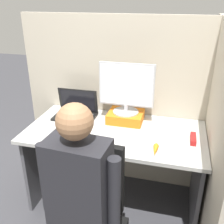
# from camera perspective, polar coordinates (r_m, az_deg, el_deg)

# --- Properties ---
(cubicle_panel_back) EXTENTS (1.97, 0.05, 1.64)m
(cubicle_panel_back) POSITION_cam_1_polar(r_m,az_deg,el_deg) (2.51, 2.87, 1.54)
(cubicle_panel_back) COLOR #B7AD99
(cubicle_panel_back) RESTS_ON ground
(cubicle_panel_right) EXTENTS (0.04, 1.40, 1.64)m
(cubicle_panel_right) POSITION_cam_1_polar(r_m,az_deg,el_deg) (2.06, 21.21, -5.58)
(cubicle_panel_right) COLOR #B7AD99
(cubicle_panel_right) RESTS_ON ground
(desk) EXTENTS (1.47, 0.75, 0.76)m
(desk) POSITION_cam_1_polar(r_m,az_deg,el_deg) (2.28, 0.62, -8.13)
(desk) COLOR #B7B7B2
(desk) RESTS_ON ground
(paper_box) EXTENTS (0.31, 0.26, 0.08)m
(paper_box) POSITION_cam_1_polar(r_m,az_deg,el_deg) (2.33, 2.99, -0.99)
(paper_box) COLOR orange
(paper_box) RESTS_ON desk
(monitor) EXTENTS (0.47, 0.22, 0.44)m
(monitor) POSITION_cam_1_polar(r_m,az_deg,el_deg) (2.23, 3.15, 5.18)
(monitor) COLOR #B2B2B7
(monitor) RESTS_ON paper_box
(laptop) EXTENTS (0.37, 0.23, 0.25)m
(laptop) POSITION_cam_1_polar(r_m,az_deg,el_deg) (2.43, -7.88, 0.08)
(laptop) COLOR black
(laptop) RESTS_ON desk
(mouse) EXTENTS (0.07, 0.05, 0.03)m
(mouse) POSITION_cam_1_polar(r_m,az_deg,el_deg) (2.13, -5.70, -4.42)
(mouse) COLOR silver
(mouse) RESTS_ON desk
(stapler) EXTENTS (0.04, 0.16, 0.04)m
(stapler) POSITION_cam_1_polar(r_m,az_deg,el_deg) (2.11, 17.25, -5.59)
(stapler) COLOR #A31919
(stapler) RESTS_ON desk
(carrot_toy) EXTENTS (0.04, 0.14, 0.04)m
(carrot_toy) POSITION_cam_1_polar(r_m,az_deg,el_deg) (1.91, 9.42, -8.16)
(carrot_toy) COLOR orange
(carrot_toy) RESTS_ON desk
(office_chair) EXTENTS (0.53, 0.58, 0.96)m
(office_chair) POSITION_cam_1_polar(r_m,az_deg,el_deg) (1.80, -5.67, -22.11)
(office_chair) COLOR black
(office_chair) RESTS_ON ground
(person) EXTENTS (0.48, 0.41, 1.32)m
(person) POSITION_cam_1_polar(r_m,az_deg,el_deg) (1.51, -7.66, -18.80)
(person) COLOR brown
(person) RESTS_ON ground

